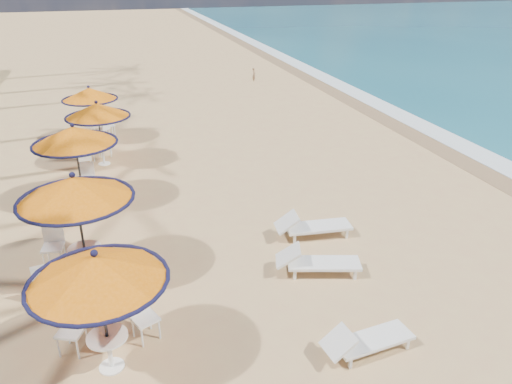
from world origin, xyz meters
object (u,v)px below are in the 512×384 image
(station_4, at_px, (92,100))
(station_2, at_px, (74,143))
(station_3, at_px, (97,118))
(lounger_far, at_px, (311,225))
(station_1, at_px, (75,203))
(lounger_mid, at_px, (315,261))
(lounger_near, at_px, (365,340))
(station_0, at_px, (98,278))

(station_4, bearing_deg, station_2, -93.95)
(station_3, bearing_deg, lounger_far, -53.75)
(station_1, height_order, lounger_mid, station_1)
(lounger_near, bearing_deg, station_2, 115.67)
(station_1, distance_m, lounger_far, 5.98)
(station_1, distance_m, lounger_mid, 5.61)
(station_3, bearing_deg, station_1, -93.67)
(lounger_far, bearing_deg, station_1, -171.59)
(lounger_near, bearing_deg, station_0, 160.75)
(station_3, distance_m, lounger_far, 9.03)
(station_3, height_order, station_4, station_3)
(station_0, xyz_separation_m, station_4, (-0.19, 13.47, -0.21))
(lounger_near, bearing_deg, station_1, 134.41)
(station_0, bearing_deg, lounger_near, -12.77)
(station_0, bearing_deg, station_2, 94.93)
(station_2, bearing_deg, lounger_near, -57.85)
(station_0, relative_size, station_1, 0.94)
(station_2, bearing_deg, station_0, -85.07)
(station_3, xyz_separation_m, station_4, (-0.20, 2.91, -0.05))
(station_2, distance_m, station_3, 3.38)
(station_0, relative_size, lounger_near, 1.34)
(station_0, xyz_separation_m, station_1, (-0.47, 3.07, 0.04))
(station_4, height_order, lounger_near, station_4)
(station_4, relative_size, lounger_near, 1.24)
(station_1, xyz_separation_m, lounger_mid, (5.19, -1.37, -1.61))
(station_0, relative_size, station_2, 0.97)
(lounger_near, bearing_deg, station_3, 105.05)
(station_0, xyz_separation_m, lounger_mid, (4.72, 1.70, -1.56))
(station_1, distance_m, station_3, 7.50)
(station_4, distance_m, lounger_mid, 12.83)
(lounger_mid, bearing_deg, lounger_near, -76.31)
(station_1, xyz_separation_m, station_3, (0.48, 7.48, -0.20))
(station_4, distance_m, lounger_near, 15.34)
(station_0, relative_size, station_3, 1.05)
(station_2, bearing_deg, lounger_mid, -46.07)
(station_1, relative_size, station_2, 1.04)
(station_0, relative_size, lounger_far, 1.19)
(station_2, xyz_separation_m, lounger_mid, (5.34, -5.55, -1.62))
(station_2, height_order, lounger_near, station_2)
(station_1, distance_m, station_2, 4.18)
(station_2, xyz_separation_m, station_3, (0.63, 3.31, -0.22))
(station_3, relative_size, lounger_near, 1.28)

